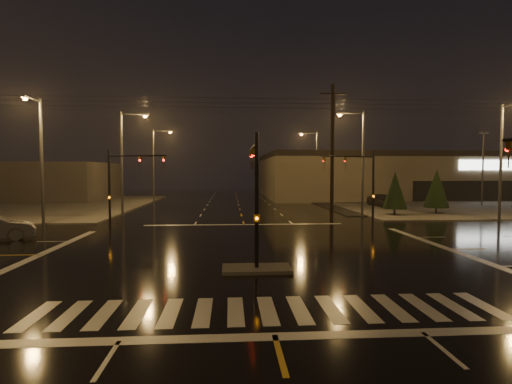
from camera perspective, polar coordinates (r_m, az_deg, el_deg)
ground at (r=21.65m, az=-0.64°, el=-8.57°), size 140.00×140.00×0.00m
sidewalk_ne at (r=60.08m, az=27.45°, el=-1.42°), size 36.00×36.00×0.12m
median_island at (r=17.74m, az=0.10°, el=-10.91°), size 3.00×1.60×0.15m
crosswalk at (r=12.98m, az=1.67°, el=-16.51°), size 15.00×2.60×0.01m
stop_bar_near at (r=11.12m, az=2.73°, el=-19.94°), size 16.00×0.50×0.01m
stop_bar_far at (r=32.49m, az=-1.72°, el=-4.67°), size 16.00×0.50×0.01m
parking_lot at (r=61.20m, az=32.43°, el=-1.50°), size 50.00×24.00×0.08m
retail_building at (r=76.29m, az=24.50°, el=2.35°), size 60.20×28.30×7.20m
commercial_block at (r=71.68m, az=-32.00°, el=1.31°), size 30.00×18.00×5.60m
signal_mast_median at (r=18.15m, az=-0.10°, el=1.14°), size 0.25×4.59×6.00m
signal_mast_ne at (r=33.09m, az=15.00°, el=1.95°), size 4.84×1.86×6.00m
signal_mast_nw at (r=32.40m, az=-18.72°, el=1.87°), size 4.84×1.86×6.00m
streetlight_1 at (r=40.46m, az=-18.22°, el=4.92°), size 2.77×0.32×10.00m
streetlight_2 at (r=56.10m, az=-14.15°, el=4.40°), size 2.77×0.32×10.00m
streetlight_3 at (r=39.21m, az=14.61°, el=5.04°), size 2.77×0.32×10.00m
streetlight_4 at (r=58.52m, az=8.39°, el=4.40°), size 2.77×0.32×10.00m
streetlight_5 at (r=35.62m, az=-28.53°, el=4.99°), size 0.32×2.77×10.00m
streetlight_6 at (r=39.83m, az=31.87°, el=4.65°), size 0.32×2.77×10.00m
utility_pole_1 at (r=36.40m, az=10.83°, el=5.77°), size 2.20×0.32×12.00m
conifer_0 at (r=41.00m, az=19.23°, el=0.25°), size 2.30×2.30×4.30m
conifer_1 at (r=43.91m, az=24.38°, el=0.49°), size 2.46×2.46×4.54m
car_parked at (r=50.60m, az=17.48°, el=-1.11°), size 2.45×5.06×1.67m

